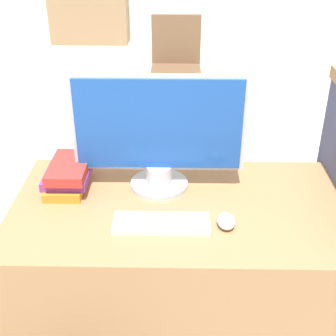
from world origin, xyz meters
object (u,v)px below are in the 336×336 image
Objects in this scene: mouse at (226,221)px; keyboard at (161,223)px; monitor at (159,134)px; far_chair at (176,62)px; book_stack at (68,175)px.

keyboard is at bearing -179.57° from mouse.
far_chair is at bearing 88.77° from monitor.
book_stack is 0.27× the size of far_chair.
keyboard is 0.22m from mouse.
mouse is at bearing -47.13° from monitor.
monitor is 6.98× the size of mouse.
far_chair reaches higher than mouse.
keyboard is 0.38× the size of far_chair.
monitor is 2.65× the size of book_stack.
mouse is at bearing -93.93° from far_chair.
book_stack is at bearing -177.82° from monitor.
keyboard is (0.02, -0.26, -0.22)m from monitor.
monitor is 1.92× the size of keyboard.
far_chair reaches higher than keyboard.
book_stack is (-0.35, -0.01, -0.17)m from monitor.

